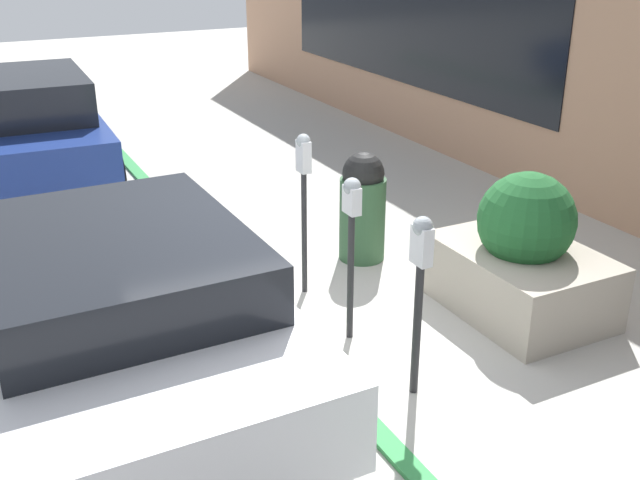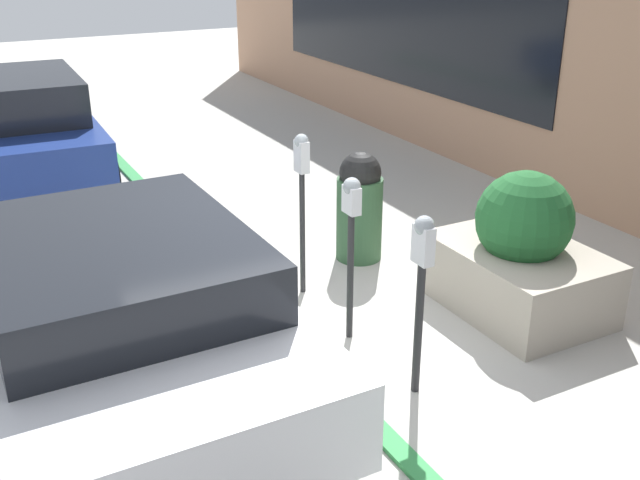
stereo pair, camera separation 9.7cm
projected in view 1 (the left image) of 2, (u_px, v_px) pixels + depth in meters
ground_plane at (307, 346)px, 6.30m from camera, size 40.00×40.00×0.00m
curb_strip at (298, 347)px, 6.26m from camera, size 24.50×0.16×0.04m
parking_meter_nearest at (420, 272)px, 5.31m from camera, size 0.17×0.15×1.43m
parking_meter_second at (351, 224)px, 6.05m from camera, size 0.17×0.14×1.44m
parking_meter_middle at (304, 180)px, 6.81m from camera, size 0.15×0.13×1.56m
planter_box at (522, 258)px, 6.69m from camera, size 1.53×1.12×1.32m
parked_car_middle at (116, 306)px, 5.40m from camera, size 4.09×2.04×1.36m
parked_car_rear at (22, 126)px, 10.01m from camera, size 4.10×2.07×1.49m
trash_bin at (363, 206)px, 7.75m from camera, size 0.48×0.48×1.16m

